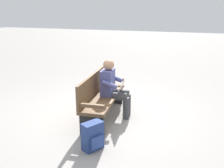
# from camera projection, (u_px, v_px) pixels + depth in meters

# --- Properties ---
(ground_plane) EXTENTS (40.00, 40.00, 0.00)m
(ground_plane) POSITION_uv_depth(u_px,v_px,m) (104.00, 117.00, 5.15)
(ground_plane) COLOR gray
(bench_near) EXTENTS (1.84, 0.65, 0.90)m
(bench_near) POSITION_uv_depth(u_px,v_px,m) (101.00, 95.00, 5.03)
(bench_near) COLOR brown
(bench_near) RESTS_ON ground
(person_seated) EXTENTS (0.60, 0.60, 1.18)m
(person_seated) POSITION_uv_depth(u_px,v_px,m) (113.00, 86.00, 5.03)
(person_seated) COLOR #474C84
(person_seated) RESTS_ON ground
(backpack) EXTENTS (0.37, 0.33, 0.45)m
(backpack) POSITION_uv_depth(u_px,v_px,m) (93.00, 136.00, 3.90)
(backpack) COLOR navy
(backpack) RESTS_ON ground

